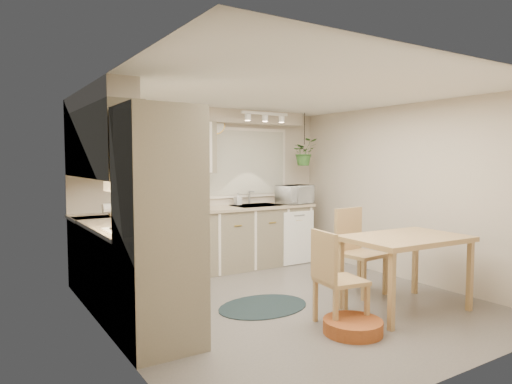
# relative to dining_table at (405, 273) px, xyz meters

# --- Properties ---
(floor) EXTENTS (4.20, 4.20, 0.00)m
(floor) POSITION_rel_dining_table_xyz_m (-0.94, 0.86, -0.41)
(floor) COLOR slate
(floor) RESTS_ON ground
(ceiling) EXTENTS (4.20, 4.20, 0.00)m
(ceiling) POSITION_rel_dining_table_xyz_m (-0.94, 0.86, 1.99)
(ceiling) COLOR white
(ceiling) RESTS_ON wall_back
(wall_back) EXTENTS (4.00, 0.04, 2.40)m
(wall_back) POSITION_rel_dining_table_xyz_m (-0.94, 2.96, 0.79)
(wall_back) COLOR beige
(wall_back) RESTS_ON floor
(wall_front) EXTENTS (4.00, 0.04, 2.40)m
(wall_front) POSITION_rel_dining_table_xyz_m (-0.94, -1.24, 0.79)
(wall_front) COLOR beige
(wall_front) RESTS_ON floor
(wall_left) EXTENTS (0.04, 4.20, 2.40)m
(wall_left) POSITION_rel_dining_table_xyz_m (-2.94, 0.86, 0.79)
(wall_left) COLOR beige
(wall_left) RESTS_ON floor
(wall_right) EXTENTS (0.04, 4.20, 2.40)m
(wall_right) POSITION_rel_dining_table_xyz_m (1.06, 0.86, 0.79)
(wall_right) COLOR beige
(wall_right) RESTS_ON floor
(base_cab_left) EXTENTS (0.60, 1.85, 0.90)m
(base_cab_left) POSITION_rel_dining_table_xyz_m (-2.64, 1.73, 0.04)
(base_cab_left) COLOR gray
(base_cab_left) RESTS_ON floor
(base_cab_back) EXTENTS (3.60, 0.60, 0.90)m
(base_cab_back) POSITION_rel_dining_table_xyz_m (-1.14, 2.66, 0.04)
(base_cab_back) COLOR gray
(base_cab_back) RESTS_ON floor
(counter_left) EXTENTS (0.64, 1.89, 0.04)m
(counter_left) POSITION_rel_dining_table_xyz_m (-2.63, 1.73, 0.51)
(counter_left) COLOR tan
(counter_left) RESTS_ON base_cab_left
(counter_back) EXTENTS (3.64, 0.64, 0.04)m
(counter_back) POSITION_rel_dining_table_xyz_m (-1.14, 2.65, 0.51)
(counter_back) COLOR tan
(counter_back) RESTS_ON base_cab_back
(oven_stack) EXTENTS (0.65, 0.65, 2.10)m
(oven_stack) POSITION_rel_dining_table_xyz_m (-2.61, 0.48, 0.64)
(oven_stack) COLOR gray
(oven_stack) RESTS_ON floor
(wall_oven_face) EXTENTS (0.02, 0.56, 0.58)m
(wall_oven_face) POSITION_rel_dining_table_xyz_m (-2.29, 0.48, 0.64)
(wall_oven_face) COLOR white
(wall_oven_face) RESTS_ON oven_stack
(upper_cab_left) EXTENTS (0.35, 2.00, 0.75)m
(upper_cab_left) POSITION_rel_dining_table_xyz_m (-2.76, 1.86, 1.42)
(upper_cab_left) COLOR gray
(upper_cab_left) RESTS_ON wall_left
(upper_cab_back) EXTENTS (2.00, 0.35, 0.75)m
(upper_cab_back) POSITION_rel_dining_table_xyz_m (-1.94, 2.78, 1.42)
(upper_cab_back) COLOR gray
(upper_cab_back) RESTS_ON wall_back
(soffit_left) EXTENTS (0.30, 2.00, 0.20)m
(soffit_left) POSITION_rel_dining_table_xyz_m (-2.79, 1.86, 1.89)
(soffit_left) COLOR beige
(soffit_left) RESTS_ON wall_left
(soffit_back) EXTENTS (3.60, 0.30, 0.20)m
(soffit_back) POSITION_rel_dining_table_xyz_m (-1.14, 2.81, 1.89)
(soffit_back) COLOR beige
(soffit_back) RESTS_ON wall_back
(cooktop) EXTENTS (0.52, 0.58, 0.02)m
(cooktop) POSITION_rel_dining_table_xyz_m (-2.62, 1.16, 0.54)
(cooktop) COLOR white
(cooktop) RESTS_ON counter_left
(range_hood) EXTENTS (0.40, 0.60, 0.14)m
(range_hood) POSITION_rel_dining_table_xyz_m (-2.64, 1.16, 0.99)
(range_hood) COLOR white
(range_hood) RESTS_ON upper_cab_left
(window_blinds) EXTENTS (1.40, 0.02, 1.00)m
(window_blinds) POSITION_rel_dining_table_xyz_m (-0.24, 2.93, 1.19)
(window_blinds) COLOR beige
(window_blinds) RESTS_ON wall_back
(window_frame) EXTENTS (1.50, 0.02, 1.10)m
(window_frame) POSITION_rel_dining_table_xyz_m (-0.24, 2.94, 1.19)
(window_frame) COLOR white
(window_frame) RESTS_ON wall_back
(sink) EXTENTS (0.70, 0.48, 0.10)m
(sink) POSITION_rel_dining_table_xyz_m (-0.24, 2.66, 0.49)
(sink) COLOR #96999D
(sink) RESTS_ON counter_back
(dishwasher_front) EXTENTS (0.58, 0.02, 0.83)m
(dishwasher_front) POSITION_rel_dining_table_xyz_m (0.36, 2.35, 0.02)
(dishwasher_front) COLOR white
(dishwasher_front) RESTS_ON base_cab_back
(track_light_bar) EXTENTS (0.80, 0.04, 0.04)m
(track_light_bar) POSITION_rel_dining_table_xyz_m (-0.24, 2.41, 1.92)
(track_light_bar) COLOR white
(track_light_bar) RESTS_ON ceiling
(wall_clock) EXTENTS (0.30, 0.03, 0.30)m
(wall_clock) POSITION_rel_dining_table_xyz_m (-0.79, 2.93, 1.77)
(wall_clock) COLOR #E6B851
(wall_clock) RESTS_ON wall_back
(dining_table) EXTENTS (1.34, 0.93, 0.82)m
(dining_table) POSITION_rel_dining_table_xyz_m (0.00, 0.00, 0.00)
(dining_table) COLOR tan
(dining_table) RESTS_ON floor
(chair_left) EXTENTS (0.51, 0.51, 0.95)m
(chair_left) POSITION_rel_dining_table_xyz_m (-0.91, 0.03, 0.07)
(chair_left) COLOR tan
(chair_left) RESTS_ON floor
(chair_back) EXTENTS (0.53, 0.53, 1.04)m
(chair_back) POSITION_rel_dining_table_xyz_m (0.05, 0.69, 0.11)
(chair_back) COLOR tan
(chair_back) RESTS_ON floor
(braided_rug) EXTENTS (1.12, 0.87, 0.01)m
(braided_rug) POSITION_rel_dining_table_xyz_m (-1.25, 0.91, -0.40)
(braided_rug) COLOR black
(braided_rug) RESTS_ON floor
(pet_bed) EXTENTS (0.64, 0.64, 0.13)m
(pet_bed) POSITION_rel_dining_table_xyz_m (-0.97, -0.20, -0.34)
(pet_bed) COLOR #A24E20
(pet_bed) RESTS_ON floor
(microwave) EXTENTS (0.58, 0.39, 0.37)m
(microwave) POSITION_rel_dining_table_xyz_m (0.44, 2.56, 0.71)
(microwave) COLOR white
(microwave) RESTS_ON counter_back
(soap_bottle) EXTENTS (0.11, 0.21, 0.09)m
(soap_bottle) POSITION_rel_dining_table_xyz_m (-0.48, 2.81, 0.58)
(soap_bottle) COLOR white
(soap_bottle) RESTS_ON counter_back
(hanging_plant) EXTENTS (0.51, 0.53, 0.34)m
(hanging_plant) POSITION_rel_dining_table_xyz_m (0.62, 2.56, 1.31)
(hanging_plant) COLOR #366A2A
(hanging_plant) RESTS_ON ceiling
(coffee_maker) EXTENTS (0.16, 0.20, 0.28)m
(coffee_maker) POSITION_rel_dining_table_xyz_m (-1.91, 2.66, 0.67)
(coffee_maker) COLOR black
(coffee_maker) RESTS_ON counter_back
(toaster) EXTENTS (0.31, 0.19, 0.18)m
(toaster) POSITION_rel_dining_table_xyz_m (-1.72, 2.68, 0.62)
(toaster) COLOR #96999D
(toaster) RESTS_ON counter_back
(knife_block) EXTENTS (0.11, 0.11, 0.23)m
(knife_block) POSITION_rel_dining_table_xyz_m (-1.45, 2.71, 0.65)
(knife_block) COLOR tan
(knife_block) RESTS_ON counter_back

